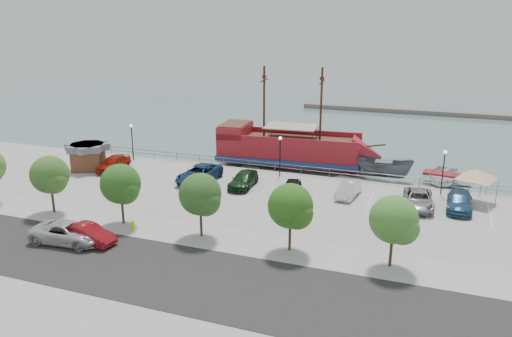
% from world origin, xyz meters
% --- Properties ---
extents(ground, '(160.00, 160.00, 0.00)m').
position_xyz_m(ground, '(0.00, 0.00, -1.00)').
color(ground, slate).
extents(land_slab, '(100.00, 58.00, 1.20)m').
position_xyz_m(land_slab, '(0.00, -21.00, -0.60)').
color(land_slab, '#989794').
rests_on(land_slab, ground).
extents(street, '(100.00, 8.00, 0.04)m').
position_xyz_m(street, '(0.00, -16.00, 0.01)').
color(street, '#272424').
rests_on(street, land_slab).
extents(sidewalk, '(100.00, 4.00, 0.05)m').
position_xyz_m(sidewalk, '(0.00, -10.00, 0.01)').
color(sidewalk, '#A2A2A1').
rests_on(sidewalk, land_slab).
extents(seawall_railing, '(50.00, 0.06, 1.00)m').
position_xyz_m(seawall_railing, '(0.00, 7.80, 0.53)').
color(seawall_railing, '#616161').
rests_on(seawall_railing, land_slab).
extents(far_shore, '(40.00, 3.00, 0.80)m').
position_xyz_m(far_shore, '(10.00, 55.00, -0.60)').
color(far_shore, '#6D665A').
rests_on(far_shore, ground).
extents(pirate_ship, '(19.61, 6.72, 12.25)m').
position_xyz_m(pirate_ship, '(0.28, 13.70, 1.05)').
color(pirate_ship, maroon).
rests_on(pirate_ship, ground).
extents(patrol_boat, '(6.71, 3.58, 2.47)m').
position_xyz_m(patrol_boat, '(10.08, 11.65, 0.23)').
color(patrol_boat, '#555C65').
rests_on(patrol_boat, ground).
extents(speedboat, '(5.58, 7.18, 1.37)m').
position_xyz_m(speedboat, '(16.20, 12.87, -0.32)').
color(speedboat, silver).
rests_on(speedboat, ground).
extents(dock_west, '(7.67, 2.78, 0.43)m').
position_xyz_m(dock_west, '(-13.47, 9.20, -0.79)').
color(dock_west, gray).
rests_on(dock_west, ground).
extents(dock_mid, '(6.79, 3.86, 0.37)m').
position_xyz_m(dock_mid, '(8.28, 9.20, -0.81)').
color(dock_mid, gray).
rests_on(dock_mid, ground).
extents(dock_east, '(7.59, 3.32, 0.42)m').
position_xyz_m(dock_east, '(15.04, 9.20, -0.79)').
color(dock_east, gray).
rests_on(dock_east, ground).
extents(shed, '(4.58, 4.58, 2.86)m').
position_xyz_m(shed, '(-20.52, 1.69, 1.53)').
color(shed, brown).
rests_on(shed, land_slab).
extents(canopy_tent, '(5.63, 5.63, 3.54)m').
position_xyz_m(canopy_tent, '(18.81, 5.34, 3.08)').
color(canopy_tent, slate).
rests_on(canopy_tent, land_slab).
extents(street_van, '(5.86, 3.10, 1.57)m').
position_xyz_m(street_van, '(-9.70, -14.39, 0.78)').
color(street_van, silver).
rests_on(street_van, street).
extents(street_sedan, '(4.46, 1.98, 1.42)m').
position_xyz_m(street_sedan, '(-8.26, -13.97, 0.71)').
color(street_sedan, maroon).
rests_on(street_sedan, street).
extents(fire_hydrant, '(0.26, 0.26, 0.75)m').
position_xyz_m(fire_hydrant, '(-6.57, -10.80, 0.41)').
color(fire_hydrant, '#E5E000').
rests_on(fire_hydrant, sidewalk).
extents(lamp_post_left, '(0.36, 0.36, 4.28)m').
position_xyz_m(lamp_post_left, '(-18.00, 6.50, 2.94)').
color(lamp_post_left, black).
rests_on(lamp_post_left, land_slab).
extents(lamp_post_mid, '(0.36, 0.36, 4.28)m').
position_xyz_m(lamp_post_mid, '(0.00, 6.50, 2.94)').
color(lamp_post_mid, black).
rests_on(lamp_post_mid, land_slab).
extents(lamp_post_right, '(0.36, 0.36, 4.28)m').
position_xyz_m(lamp_post_right, '(16.00, 6.50, 2.94)').
color(lamp_post_right, black).
rests_on(lamp_post_right, land_slab).
extents(tree_b, '(3.30, 3.20, 5.00)m').
position_xyz_m(tree_b, '(-14.85, -10.07, 3.30)').
color(tree_b, '#473321').
rests_on(tree_b, sidewalk).
extents(tree_c, '(3.30, 3.20, 5.00)m').
position_xyz_m(tree_c, '(-7.85, -10.07, 3.30)').
color(tree_c, '#473321').
rests_on(tree_c, sidewalk).
extents(tree_d, '(3.30, 3.20, 5.00)m').
position_xyz_m(tree_d, '(-0.85, -10.07, 3.30)').
color(tree_d, '#473321').
rests_on(tree_d, sidewalk).
extents(tree_e, '(3.30, 3.20, 5.00)m').
position_xyz_m(tree_e, '(6.15, -10.07, 3.30)').
color(tree_e, '#473321').
rests_on(tree_e, sidewalk).
extents(tree_f, '(3.30, 3.20, 5.00)m').
position_xyz_m(tree_f, '(13.15, -10.07, 3.30)').
color(tree_f, '#473321').
rests_on(tree_f, sidewalk).
extents(parked_car_a, '(2.41, 5.06, 1.67)m').
position_xyz_m(parked_car_a, '(-17.62, 2.16, 0.83)').
color(parked_car_a, '#9A1A0C').
rests_on(parked_car_a, land_slab).
extents(parked_car_c, '(3.31, 6.17, 1.65)m').
position_xyz_m(parked_car_c, '(-7.14, 1.92, 0.82)').
color(parked_car_c, navy).
rests_on(parked_car_c, land_slab).
extents(parked_car_d, '(2.24, 5.05, 1.44)m').
position_xyz_m(parked_car_d, '(-2.30, 1.97, 0.72)').
color(parked_car_d, black).
rests_on(parked_car_d, land_slab).
extents(parked_car_e, '(2.32, 4.32, 1.40)m').
position_xyz_m(parked_car_e, '(2.86, 1.24, 0.70)').
color(parked_car_e, black).
rests_on(parked_car_e, land_slab).
extents(parked_car_f, '(1.91, 4.35, 1.39)m').
position_xyz_m(parked_car_f, '(7.89, 2.70, 0.70)').
color(parked_car_f, white).
rests_on(parked_car_f, land_slab).
extents(parked_car_g, '(2.97, 5.57, 1.49)m').
position_xyz_m(parked_car_g, '(14.15, 2.05, 0.74)').
color(parked_car_g, gray).
rests_on(parked_car_g, land_slab).
extents(parked_car_h, '(2.21, 5.20, 1.49)m').
position_xyz_m(parked_car_h, '(17.53, 2.76, 0.75)').
color(parked_car_h, navy).
rests_on(parked_car_h, land_slab).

